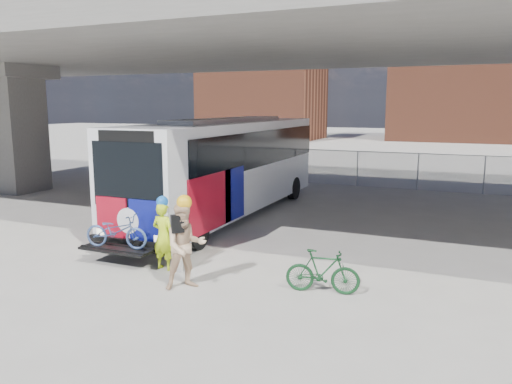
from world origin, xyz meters
The scene contains 9 objects.
ground centered at (0.00, 0.00, 0.00)m, with size 160.00×160.00×0.00m, color #9E9991.
bus centered at (-2.00, 3.07, 2.11)m, with size 2.67×12.98×3.69m.
overpass centered at (0.00, 4.00, 6.54)m, with size 40.00×16.00×7.95m.
chainlink_fence centered at (0.00, 12.00, 1.42)m, with size 30.00×0.06×30.00m.
brick_buildings centered at (1.23, 48.23, 5.42)m, with size 54.00×22.00×12.00m.
bollard centered at (-0.33, -3.25, 0.57)m, with size 0.28×0.28×1.07m.
cyclist_hivis centered at (-0.72, -3.25, 0.92)m, with size 0.67×0.46×1.91m.
cyclist_tan centered at (0.50, -4.19, 1.03)m, with size 1.22×1.22×2.19m.
bike_parked centered at (3.46, -3.25, 0.50)m, with size 0.47×1.66×1.00m, color #133D1D.
Camera 1 is at (6.31, -13.61, 4.15)m, focal length 35.00 mm.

